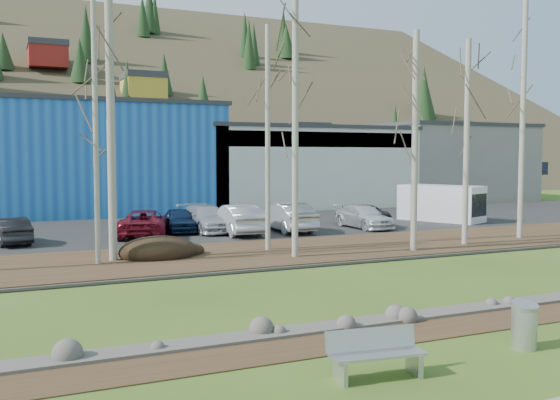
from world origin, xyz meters
name	(u,v)px	position (x,y,z in m)	size (l,w,h in m)	color
ground	(547,343)	(0.00, 0.00, 0.00)	(200.00, 200.00, 0.00)	#355116
dirt_strip	(482,321)	(0.00, 2.10, 0.01)	(80.00, 1.80, 0.03)	#382616
near_bank_rocks	(457,312)	(0.00, 3.10, 0.00)	(80.00, 0.80, 0.50)	#47423D
river	(375,285)	(0.00, 7.20, 0.00)	(80.00, 8.00, 0.90)	#151F30
far_bank_rocks	(318,265)	(0.00, 11.30, 0.00)	(80.00, 0.80, 0.46)	#47423D
far_bank	(284,252)	(0.00, 14.50, 0.07)	(80.00, 7.00, 0.15)	#382616
parking_lot	(211,227)	(0.00, 25.00, 0.07)	(80.00, 14.00, 0.14)	black
building_blue	(77,158)	(-6.00, 39.00, 4.16)	(20.40, 12.24, 8.30)	#1C52B1
building_white	(293,166)	(12.00, 38.98, 3.41)	(18.36, 12.24, 6.80)	silver
building_grey	(441,163)	(28.00, 39.00, 3.66)	(14.28, 12.24, 7.30)	slate
hillside	(84,64)	(0.00, 84.00, 17.50)	(160.00, 72.00, 35.00)	#37311F
bench_intact	(376,354)	(-4.80, -0.26, 0.47)	(1.93, 0.80, 0.94)	#ACAFB1
litter_bin	(524,327)	(-0.78, -0.06, 0.48)	(0.55, 0.55, 0.96)	#ACAFB1
dirt_mound	(158,249)	(-5.50, 14.94, 0.47)	(3.23, 2.28, 0.63)	black
birch_1	(96,128)	(-7.97, 14.31, 5.33)	(0.20, 0.20, 10.37)	#AFAC9F
birch_2	(111,129)	(-7.31, 14.91, 5.34)	(0.32, 0.32, 10.38)	#AFAC9F
birch_3	(295,129)	(-0.31, 12.75, 5.37)	(0.26, 0.26, 10.44)	#AFAC9F
birch_4	(268,138)	(-0.57, 15.01, 5.07)	(0.22, 0.22, 9.84)	#AFAC9F
birch_5	(467,142)	(8.62, 12.84, 4.93)	(0.27, 0.27, 9.55)	#AFAC9F
birch_6	(415,141)	(5.21, 12.20, 4.93)	(0.29, 0.29, 9.57)	#AFAC9F
birch_7	(523,113)	(12.73, 13.50, 6.43)	(0.27, 0.27, 12.57)	#AFAC9F
car_1	(10,231)	(-10.98, 21.65, 0.77)	(1.34, 3.85, 1.27)	black
car_2	(144,223)	(-4.62, 21.78, 0.84)	(2.32, 5.02, 1.40)	maroon
car_3	(206,218)	(-1.07, 22.52, 0.86)	(2.03, 5.00, 1.45)	#AAAEB3
car_4	(180,220)	(-2.46, 22.91, 0.80)	(1.56, 3.87, 1.32)	#102144
car_5	(288,217)	(3.07, 20.78, 0.93)	(1.68, 4.83, 1.59)	silver
car_6	(361,215)	(8.37, 21.70, 0.78)	(2.11, 4.57, 1.27)	#27282A
car_7	(364,217)	(7.79, 20.50, 0.79)	(1.82, 4.47, 1.30)	silver
car_8	(288,217)	(3.07, 20.78, 0.93)	(1.68, 4.83, 1.59)	silver
car_9	(237,219)	(0.12, 20.78, 0.93)	(1.68, 4.83, 1.59)	silver
van_white	(444,203)	(14.56, 21.73, 1.28)	(4.03, 5.64, 2.28)	white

